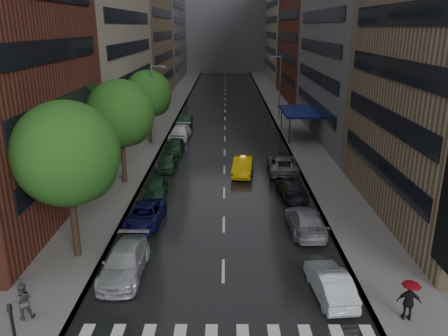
# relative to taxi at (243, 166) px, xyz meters

# --- Properties ---
(ground) EXTENTS (220.00, 220.00, 0.00)m
(ground) POSITION_rel_taxi_xyz_m (-1.70, -20.71, -0.81)
(ground) COLOR gray
(ground) RESTS_ON ground
(road) EXTENTS (14.00, 140.00, 0.01)m
(road) POSITION_rel_taxi_xyz_m (-1.70, 29.29, -0.80)
(road) COLOR black
(road) RESTS_ON ground
(sidewalk_left) EXTENTS (4.00, 140.00, 0.15)m
(sidewalk_left) POSITION_rel_taxi_xyz_m (-10.70, 29.29, -0.73)
(sidewalk_left) COLOR gray
(sidewalk_left) RESTS_ON ground
(sidewalk_right) EXTENTS (4.00, 140.00, 0.15)m
(sidewalk_right) POSITION_rel_taxi_xyz_m (7.30, 29.29, -0.73)
(sidewalk_right) COLOR gray
(sidewalk_right) RESTS_ON ground
(buildings_left) EXTENTS (8.00, 108.00, 38.00)m
(buildings_left) POSITION_rel_taxi_xyz_m (-16.70, 38.07, 15.18)
(buildings_left) COLOR maroon
(buildings_left) RESTS_ON ground
(buildings_right) EXTENTS (8.05, 109.10, 36.00)m
(buildings_right) POSITION_rel_taxi_xyz_m (13.30, 35.99, 14.22)
(buildings_right) COLOR #937A5B
(buildings_right) RESTS_ON ground
(building_far) EXTENTS (40.00, 14.00, 32.00)m
(building_far) POSITION_rel_taxi_xyz_m (-1.70, 97.29, 15.19)
(building_far) COLOR slate
(building_far) RESTS_ON ground
(tree_near) EXTENTS (5.85, 5.85, 9.32)m
(tree_near) POSITION_rel_taxi_xyz_m (-10.30, -15.23, 5.58)
(tree_near) COLOR #382619
(tree_near) RESTS_ON ground
(tree_mid) EXTENTS (5.64, 5.64, 8.98)m
(tree_mid) POSITION_rel_taxi_xyz_m (-10.30, -2.58, 5.34)
(tree_mid) COLOR #382619
(tree_mid) RESTS_ON ground
(tree_far) EXTENTS (5.30, 5.30, 8.45)m
(tree_far) POSITION_rel_taxi_xyz_m (-10.30, 10.99, 4.97)
(tree_far) COLOR #382619
(tree_far) RESTS_ON ground
(taxi) EXTENTS (2.26, 5.07, 1.62)m
(taxi) POSITION_rel_taxi_xyz_m (0.00, 0.00, 0.00)
(taxi) COLOR #DBA40B
(taxi) RESTS_ON ground
(parked_cars_left) EXTENTS (2.55, 41.95, 1.58)m
(parked_cars_left) POSITION_rel_taxi_xyz_m (-7.10, 0.71, -0.07)
(parked_cars_left) COLOR #A3A3A8
(parked_cars_left) RESTS_ON ground
(parked_cars_right) EXTENTS (2.81, 24.78, 1.59)m
(parked_cars_right) POSITION_rel_taxi_xyz_m (3.70, -7.02, -0.05)
(parked_cars_right) COLOR silver
(parked_cars_right) RESTS_ON ground
(ped_black_umbrella) EXTENTS (1.05, 0.98, 2.09)m
(ped_black_umbrella) POSITION_rel_taxi_xyz_m (-10.86, -21.06, 0.57)
(ped_black_umbrella) COLOR #45464A
(ped_black_umbrella) RESTS_ON sidewalk_left
(ped_red_umbrella) EXTENTS (1.14, 0.82, 2.01)m
(ped_red_umbrella) POSITION_rel_taxi_xyz_m (6.80, -21.08, 0.52)
(ped_red_umbrella) COLOR black
(ped_red_umbrella) RESTS_ON sidewalk_right
(traffic_light) EXTENTS (0.18, 0.15, 3.45)m
(traffic_light) POSITION_rel_taxi_xyz_m (-9.30, -24.88, 1.42)
(traffic_light) COLOR black
(traffic_light) RESTS_ON sidewalk_left
(street_lamp_left) EXTENTS (1.74, 0.22, 9.00)m
(street_lamp_left) POSITION_rel_taxi_xyz_m (-9.42, 9.29, 4.08)
(street_lamp_left) COLOR gray
(street_lamp_left) RESTS_ON sidewalk_left
(street_lamp_right) EXTENTS (1.74, 0.22, 9.00)m
(street_lamp_right) POSITION_rel_taxi_xyz_m (6.02, 24.29, 4.08)
(street_lamp_right) COLOR gray
(street_lamp_right) RESTS_ON sidewalk_right
(awning) EXTENTS (4.00, 8.00, 3.12)m
(awning) POSITION_rel_taxi_xyz_m (7.29, 14.29, 2.33)
(awning) COLOR navy
(awning) RESTS_ON sidewalk_right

